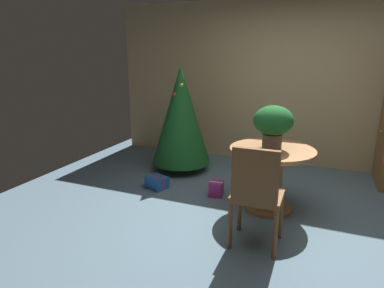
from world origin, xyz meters
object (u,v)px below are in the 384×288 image
Objects in this scene: flower_vase at (273,123)px; gift_box_purple at (216,189)px; gift_box_blue at (157,182)px; wooden_chair_near at (256,192)px; holiday_tree at (181,115)px; round_dining_table at (271,171)px.

gift_box_purple is (-0.67, 0.11, -0.93)m from flower_vase.
gift_box_blue is at bearing 178.84° from flower_vase.
wooden_chair_near is 0.62× the size of holiday_tree.
holiday_tree is at bearing 131.36° from wooden_chair_near.
round_dining_table is at bearing -64.78° from flower_vase.
flower_vase reaches higher than wooden_chair_near.
holiday_tree is (-1.48, 0.83, -0.16)m from flower_vase.
flower_vase is at bearing 115.22° from round_dining_table.
gift_box_blue is at bearing -174.52° from gift_box_purple.
wooden_chair_near is (0.01, -0.86, -0.46)m from flower_vase.
wooden_chair_near is 1.81m from gift_box_blue.
wooden_chair_near is 1.28m from gift_box_purple.
wooden_chair_near is at bearing -48.64° from holiday_tree.
holiday_tree is 1.33m from gift_box_purple.
round_dining_table is 0.59× the size of holiday_tree.
gift_box_purple is at bearing 170.80° from flower_vase.
gift_box_purple is (-0.68, 0.97, -0.47)m from wooden_chair_near.
holiday_tree is 7.84× the size of gift_box_purple.
holiday_tree is at bearing 150.77° from flower_vase.
gift_box_blue is 0.82m from gift_box_purple.
round_dining_table is 1.55m from gift_box_blue.
round_dining_table is 4.65× the size of gift_box_purple.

